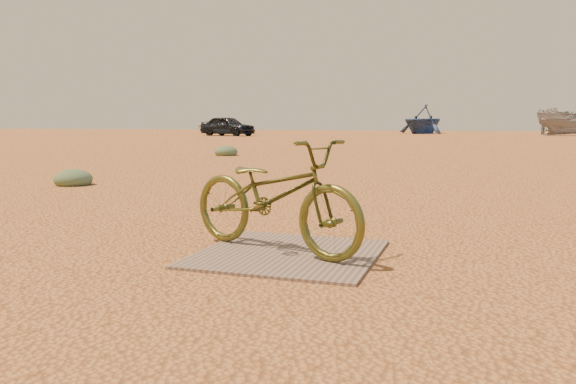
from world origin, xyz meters
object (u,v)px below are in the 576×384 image
(car, at_px, (228,126))
(boat_near_left, at_px, (214,126))
(plywood_board, at_px, (288,254))
(bicycle, at_px, (274,195))
(boat_far_left, at_px, (423,119))

(car, relative_size, boat_near_left, 0.75)
(plywood_board, xyz_separation_m, bicycle, (-0.12, 0.02, 0.44))
(bicycle, xyz_separation_m, car, (-15.40, 32.59, 0.24))
(plywood_board, relative_size, bicycle, 0.82)
(car, height_order, boat_far_left, boat_far_left)
(plywood_board, distance_m, boat_far_left, 44.04)
(boat_far_left, bearing_deg, boat_near_left, -140.88)
(plywood_board, bearing_deg, car, 115.45)
(plywood_board, distance_m, bicycle, 0.46)
(plywood_board, height_order, boat_far_left, boat_far_left)
(bicycle, distance_m, car, 36.05)
(plywood_board, bearing_deg, boat_near_left, 116.75)
(boat_near_left, height_order, boat_far_left, boat_far_left)
(plywood_board, distance_m, car, 36.13)
(car, relative_size, boat_far_left, 0.89)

